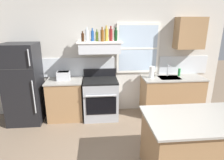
% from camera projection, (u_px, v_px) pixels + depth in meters
% --- Properties ---
extents(back_wall, '(5.40, 0.11, 2.70)m').
position_uv_depth(back_wall, '(111.00, 57.00, 4.46)').
color(back_wall, beige).
rests_on(back_wall, ground_plane).
extents(refrigerator, '(0.70, 0.72, 1.73)m').
position_uv_depth(refrigerator, '(24.00, 84.00, 4.06)').
color(refrigerator, black).
rests_on(refrigerator, ground_plane).
extents(counter_left_of_stove, '(0.79, 0.63, 0.91)m').
position_uv_depth(counter_left_of_stove, '(66.00, 99.00, 4.32)').
color(counter_left_of_stove, '#9E754C').
rests_on(counter_left_of_stove, ground_plane).
extents(toaster, '(0.30, 0.20, 0.19)m').
position_uv_depth(toaster, '(64.00, 76.00, 4.17)').
color(toaster, silver).
rests_on(toaster, counter_left_of_stove).
extents(stove_range, '(0.76, 0.69, 1.09)m').
position_uv_depth(stove_range, '(101.00, 98.00, 4.35)').
color(stove_range, '#9EA0A5').
rests_on(stove_range, ground_plane).
extents(range_hood_shelf, '(0.96, 0.52, 0.24)m').
position_uv_depth(range_hood_shelf, '(100.00, 47.00, 4.10)').
color(range_hood_shelf, silver).
extents(bottle_brown_stout, '(0.06, 0.06, 0.21)m').
position_uv_depth(bottle_brown_stout, '(83.00, 37.00, 4.00)').
color(bottle_brown_stout, '#381E0F').
rests_on(bottle_brown_stout, range_hood_shelf).
extents(bottle_clear_tall, '(0.06, 0.06, 0.30)m').
position_uv_depth(bottle_clear_tall, '(87.00, 35.00, 3.97)').
color(bottle_clear_tall, silver).
rests_on(bottle_clear_tall, range_hood_shelf).
extents(bottle_blue_liqueur, '(0.07, 0.07, 0.27)m').
position_uv_depth(bottle_blue_liqueur, '(92.00, 36.00, 4.04)').
color(bottle_blue_liqueur, '#1E478C').
rests_on(bottle_blue_liqueur, range_hood_shelf).
extents(bottle_olive_oil_square, '(0.06, 0.06, 0.25)m').
position_uv_depth(bottle_olive_oil_square, '(97.00, 36.00, 4.03)').
color(bottle_olive_oil_square, '#4C601E').
rests_on(bottle_olive_oil_square, range_hood_shelf).
extents(bottle_amber_wine, '(0.07, 0.07, 0.30)m').
position_uv_depth(bottle_amber_wine, '(102.00, 35.00, 3.99)').
color(bottle_amber_wine, brown).
rests_on(bottle_amber_wine, range_hood_shelf).
extents(bottle_champagne_gold_foil, '(0.08, 0.08, 0.33)m').
position_uv_depth(bottle_champagne_gold_foil, '(106.00, 35.00, 4.06)').
color(bottle_champagne_gold_foil, '#B29333').
rests_on(bottle_champagne_gold_foil, range_hood_shelf).
extents(bottle_red_label_wine, '(0.07, 0.07, 0.31)m').
position_uv_depth(bottle_red_label_wine, '(111.00, 35.00, 4.09)').
color(bottle_red_label_wine, maroon).
rests_on(bottle_red_label_wine, range_hood_shelf).
extents(bottle_dark_green_wine, '(0.07, 0.07, 0.28)m').
position_uv_depth(bottle_dark_green_wine, '(116.00, 35.00, 4.11)').
color(bottle_dark_green_wine, '#143819').
rests_on(bottle_dark_green_wine, range_hood_shelf).
extents(counter_right_with_sink, '(1.43, 0.63, 0.91)m').
position_uv_depth(counter_right_with_sink, '(171.00, 95.00, 4.54)').
color(counter_right_with_sink, '#9E754C').
rests_on(counter_right_with_sink, ground_plane).
extents(sink_faucet, '(0.03, 0.17, 0.28)m').
position_uv_depth(sink_faucet, '(168.00, 69.00, 4.43)').
color(sink_faucet, silver).
rests_on(sink_faucet, counter_right_with_sink).
extents(paper_towel_roll, '(0.11, 0.11, 0.27)m').
position_uv_depth(paper_towel_roll, '(152.00, 72.00, 4.32)').
color(paper_towel_roll, white).
rests_on(paper_towel_roll, counter_right_with_sink).
extents(dish_soap_bottle, '(0.06, 0.06, 0.18)m').
position_uv_depth(dish_soap_bottle, '(179.00, 72.00, 4.49)').
color(dish_soap_bottle, '#268C3F').
rests_on(dish_soap_bottle, counter_right_with_sink).
extents(kitchen_island, '(1.40, 0.90, 0.91)m').
position_uv_depth(kitchen_island, '(193.00, 146.00, 2.68)').
color(kitchen_island, '#9E754C').
rests_on(kitchen_island, ground_plane).
extents(upper_cabinet_right, '(0.64, 0.32, 0.70)m').
position_uv_depth(upper_cabinet_right, '(190.00, 33.00, 4.27)').
color(upper_cabinet_right, '#9E754C').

